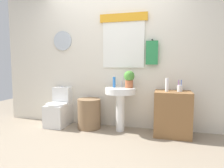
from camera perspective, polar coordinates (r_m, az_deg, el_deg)
The scene contains 11 objects.
ground_plane at distance 2.83m, azimuth -6.05°, elevation -18.28°, with size 8.00×8.00×0.00m, color gray.
back_wall at distance 3.68m, azimuth 0.24°, elevation 8.18°, with size 4.40×0.18×2.60m.
toilet at distance 3.90m, azimuth -14.94°, elevation -7.34°, with size 0.38×0.51×0.73m.
laundry_hamper at distance 3.61m, azimuth -6.58°, elevation -8.44°, with size 0.41×0.41×0.53m, color #846647.
pedestal_sink at distance 3.39m, azimuth 2.39°, elevation -4.17°, with size 0.52×0.52×0.75m.
faucet at distance 3.47m, azimuth 2.83°, elevation -0.07°, with size 0.03×0.03×0.10m, color silver.
wooden_cabinet at distance 3.36m, azimuth 16.99°, elevation -8.14°, with size 0.57×0.44×0.72m, color olive.
soap_bottle at distance 3.43m, azimuth 0.63°, elevation 0.54°, with size 0.05×0.05×0.18m, color #2D6BB7.
potted_plant at distance 3.38m, azimuth 4.95°, elevation 1.66°, with size 0.18×0.18×0.29m.
lotion_bottle at distance 3.24m, azimuth 15.49°, elevation -0.24°, with size 0.05×0.05×0.21m, color white.
toothbrush_cup at distance 3.31m, azimuth 18.91°, elevation -1.15°, with size 0.08×0.08×0.19m.
Camera 1 is at (0.93, -2.41, 1.15)m, focal length 31.83 mm.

